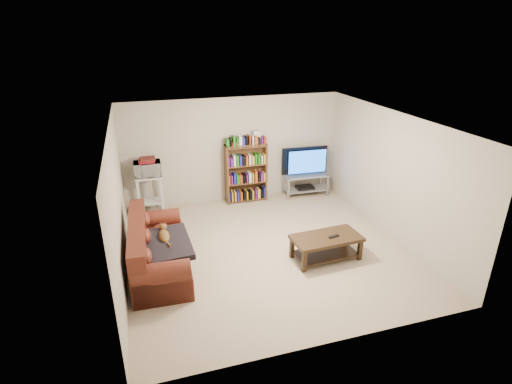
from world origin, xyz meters
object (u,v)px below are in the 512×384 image
object	(u,v)px
sofa	(155,253)
tv_stand	(305,181)
coffee_table	(326,243)
bookshelf	(246,172)

from	to	relation	value
sofa	tv_stand	world-z (taller)	sofa
tv_stand	sofa	bearing A→B (deg)	-145.80
coffee_table	tv_stand	size ratio (longest dim) A/B	1.16
sofa	coffee_table	bearing A→B (deg)	-8.29
sofa	bookshelf	size ratio (longest dim) A/B	1.53
sofa	coffee_table	world-z (taller)	sofa
coffee_table	tv_stand	distance (m)	2.92
sofa	tv_stand	size ratio (longest dim) A/B	1.97
tv_stand	coffee_table	bearing A→B (deg)	-103.43
bookshelf	tv_stand	bearing A→B (deg)	-2.66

